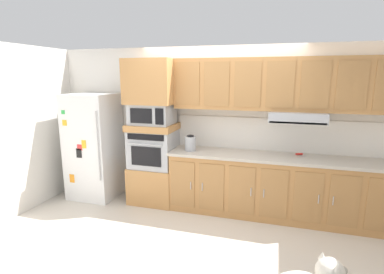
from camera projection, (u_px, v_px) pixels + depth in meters
ground_plane at (201, 231)px, 3.96m from camera, size 9.60×9.60×0.00m
back_kitchen_wall at (219, 126)px, 4.75m from camera, size 6.20×0.12×2.50m
side_panel_left at (24, 129)px, 4.47m from camera, size 0.12×7.10×2.50m
refrigerator at (94, 146)px, 4.98m from camera, size 0.76×0.73×1.76m
oven_base_cabinet at (155, 183)px, 4.87m from camera, size 0.74×0.62×0.60m
built_in_oven at (154, 148)px, 4.75m from camera, size 0.70×0.62×0.60m
appliance_mid_shelf at (153, 127)px, 4.68m from camera, size 0.74×0.62×0.10m
microwave at (153, 114)px, 4.63m from camera, size 0.64×0.54×0.32m
appliance_upper_cabinet at (152, 82)px, 4.54m from camera, size 0.74×0.62×0.68m
lower_cabinet_run at (274, 187)px, 4.32m from camera, size 3.07×0.63×0.88m
countertop_slab at (276, 157)px, 4.23m from camera, size 3.11×0.64×0.04m
backsplash_panel at (277, 135)px, 4.44m from camera, size 3.11×0.02×0.50m
upper_cabinet_with_hood at (281, 86)px, 4.13m from camera, size 3.07×0.48×0.88m
screwdriver at (299, 154)px, 4.26m from camera, size 0.15×0.16×0.03m
electric_kettle at (190, 143)px, 4.50m from camera, size 0.17×0.17×0.24m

